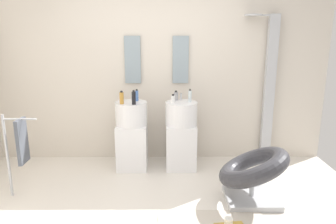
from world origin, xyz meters
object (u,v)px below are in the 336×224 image
(lounge_chair, at_px, (253,171))
(soap_bottle_white, at_px, (173,99))
(soap_bottle_amber, at_px, (122,98))
(soap_bottle_clear, at_px, (190,96))
(soap_bottle_grey, at_px, (176,96))
(soap_bottle_blue, at_px, (137,96))
(coffee_mug, at_px, (229,223))
(shower_column, at_px, (268,86))
(soap_bottle_black, at_px, (134,98))
(pedestal_sink_left, at_px, (132,135))
(towel_rack, at_px, (20,143))
(pedestal_sink_right, at_px, (181,135))

(lounge_chair, distance_m, soap_bottle_white, 1.35)
(soap_bottle_amber, bearing_deg, soap_bottle_clear, 6.82)
(soap_bottle_grey, bearing_deg, soap_bottle_blue, -176.18)
(coffee_mug, distance_m, soap_bottle_amber, 1.99)
(soap_bottle_white, bearing_deg, shower_column, 15.63)
(soap_bottle_black, height_order, soap_bottle_amber, soap_bottle_black)
(soap_bottle_amber, relative_size, soap_bottle_grey, 1.28)
(pedestal_sink_left, bearing_deg, soap_bottle_amber, -137.00)
(towel_rack, relative_size, soap_bottle_blue, 5.94)
(pedestal_sink_left, relative_size, soap_bottle_white, 8.46)
(soap_bottle_clear, height_order, soap_bottle_blue, soap_bottle_clear)
(pedestal_sink_right, relative_size, towel_rack, 1.07)
(pedestal_sink_left, bearing_deg, pedestal_sink_right, 0.00)
(lounge_chair, bearing_deg, coffee_mug, -124.64)
(pedestal_sink_right, height_order, soap_bottle_blue, soap_bottle_blue)
(soap_bottle_amber, bearing_deg, soap_bottle_blue, 46.07)
(pedestal_sink_right, relative_size, soap_bottle_blue, 6.36)
(coffee_mug, bearing_deg, towel_rack, 163.62)
(pedestal_sink_right, distance_m, soap_bottle_blue, 0.79)
(soap_bottle_black, bearing_deg, towel_rack, -151.75)
(soap_bottle_black, relative_size, soap_bottle_clear, 1.06)
(towel_rack, height_order, soap_bottle_blue, soap_bottle_blue)
(lounge_chair, height_order, soap_bottle_amber, soap_bottle_amber)
(lounge_chair, distance_m, soap_bottle_amber, 1.83)
(soap_bottle_blue, distance_m, soap_bottle_amber, 0.26)
(coffee_mug, bearing_deg, soap_bottle_blue, 122.98)
(soap_bottle_amber, bearing_deg, pedestal_sink_left, 43.00)
(pedestal_sink_right, bearing_deg, soap_bottle_grey, 119.94)
(lounge_chair, xyz_separation_m, soap_bottle_clear, (-0.62, 0.92, 0.65))
(soap_bottle_clear, height_order, soap_bottle_amber, soap_bottle_clear)
(soap_bottle_clear, bearing_deg, coffee_mug, -79.13)
(soap_bottle_white, bearing_deg, soap_bottle_black, -172.82)
(lounge_chair, bearing_deg, pedestal_sink_right, 128.75)
(soap_bottle_clear, distance_m, soap_bottle_blue, 0.71)
(pedestal_sink_right, relative_size, lounge_chair, 1.00)
(lounge_chair, height_order, soap_bottle_blue, soap_bottle_blue)
(soap_bottle_black, height_order, soap_bottle_clear, soap_bottle_black)
(soap_bottle_blue, height_order, soap_bottle_amber, soap_bottle_amber)
(shower_column, xyz_separation_m, towel_rack, (-3.04, -1.08, -0.45))
(soap_bottle_white, bearing_deg, pedestal_sink_right, 32.49)
(coffee_mug, bearing_deg, soap_bottle_amber, 131.14)
(pedestal_sink_right, relative_size, soap_bottle_grey, 7.73)
(shower_column, height_order, lounge_chair, shower_column)
(pedestal_sink_left, distance_m, shower_column, 2.01)
(pedestal_sink_left, xyz_separation_m, soap_bottle_white, (0.55, -0.07, 0.50))
(soap_bottle_white, distance_m, soap_bottle_amber, 0.66)
(towel_rack, bearing_deg, soap_bottle_black, 28.25)
(coffee_mug, bearing_deg, shower_column, 63.88)
(pedestal_sink_right, bearing_deg, towel_rack, -156.74)
(pedestal_sink_right, xyz_separation_m, lounge_chair, (0.73, -0.92, -0.12))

